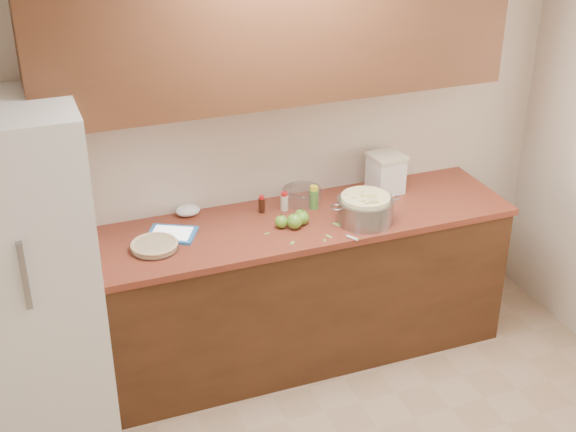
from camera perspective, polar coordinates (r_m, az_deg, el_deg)
name	(u,v)px	position (r m, az deg, el deg)	size (l,w,h in m)	color
room_shell	(420,298)	(3.20, 9.40, -5.78)	(3.60, 3.60, 3.60)	tan
counter_run	(287,290)	(4.77, -0.06, -5.27)	(2.64, 0.68, 0.92)	#462513
upper_cabinets	(277,34)	(4.30, -0.82, 12.79)	(2.60, 0.34, 0.70)	#502A18
fridge	(24,274)	(4.29, -18.24, -3.96)	(0.70, 0.70, 1.80)	white
pie	(154,246)	(4.30, -9.49, -2.11)	(0.26, 0.26, 0.04)	silver
colander	(365,209)	(4.52, 5.50, 0.49)	(0.42, 0.32, 0.16)	gray
flour_canister	(386,173)	(4.88, 6.97, 3.07)	(0.21, 0.21, 0.24)	silver
tablet	(172,234)	(4.43, -8.28, -1.28)	(0.32, 0.29, 0.02)	#2A79CE
paring_knife	(352,237)	(4.38, 4.61, -1.49)	(0.09, 0.14, 0.01)	gray
lemon_bottle	(314,198)	(4.66, 1.85, 1.31)	(0.05, 0.05, 0.14)	#4C8C38
cinnamon_shaker	(284,202)	(4.64, -0.26, 1.04)	(0.05, 0.05, 0.11)	beige
vanilla_bottle	(262,204)	(4.62, -1.89, 0.83)	(0.04, 0.04, 0.10)	black
mixing_bowl	(302,195)	(4.74, 1.04, 1.52)	(0.24, 0.24, 0.09)	silver
paper_towel	(188,210)	(4.63, -7.13, 0.40)	(0.14, 0.11, 0.06)	white
apple_left	(281,222)	(4.45, -0.47, -0.40)	(0.07, 0.07, 0.09)	#609D2A
apple_center	(301,215)	(4.53, 0.92, 0.05)	(0.07, 0.07, 0.08)	#609D2A
apple_front	(295,221)	(4.44, 0.48, -0.38)	(0.09, 0.09, 0.10)	#609D2A
apple_extra	(302,218)	(4.49, 1.03, -0.14)	(0.08, 0.08, 0.09)	#609D2A
peel_a	(292,243)	(4.31, 0.30, -1.93)	(0.04, 0.01, 0.00)	#7AA550
peel_b	(267,234)	(4.41, -1.53, -1.25)	(0.03, 0.01, 0.00)	#7AA550
peel_c	(325,240)	(4.34, 2.64, -1.75)	(0.03, 0.01, 0.00)	#7AA550
peel_d	(337,225)	(4.51, 3.48, -0.61)	(0.05, 0.02, 0.00)	#7AA550
peel_e	(329,236)	(4.38, 2.91, -1.45)	(0.04, 0.02, 0.00)	#7AA550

